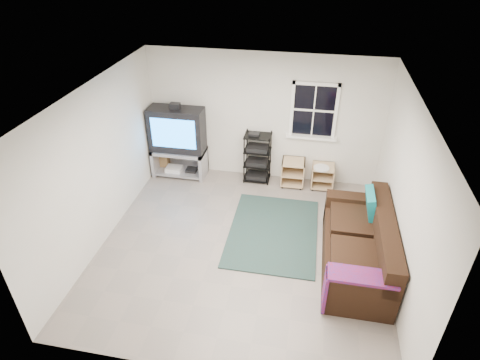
% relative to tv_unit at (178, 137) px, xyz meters
% --- Properties ---
extents(room, '(4.60, 4.62, 4.60)m').
position_rel_tv_unit_xyz_m(room, '(2.66, 0.26, 0.60)').
color(room, gray).
rests_on(room, ground).
extents(tv_unit, '(1.09, 0.55, 1.60)m').
position_rel_tv_unit_xyz_m(tv_unit, '(0.00, 0.00, 0.00)').
color(tv_unit, '#9A9AA2').
rests_on(tv_unit, ground).
extents(av_rack, '(0.53, 0.39, 1.06)m').
position_rel_tv_unit_xyz_m(av_rack, '(1.63, 0.08, -0.42)').
color(av_rack, black).
rests_on(av_rack, ground).
extents(side_table_left, '(0.47, 0.47, 0.54)m').
position_rel_tv_unit_xyz_m(side_table_left, '(2.36, 0.08, -0.59)').
color(side_table_left, '#D6AE84').
rests_on(side_table_left, ground).
extents(side_table_right, '(0.44, 0.47, 0.50)m').
position_rel_tv_unit_xyz_m(side_table_right, '(2.96, 0.08, -0.60)').
color(side_table_right, '#D6AE84').
rests_on(side_table_right, ground).
extents(sofa, '(0.96, 2.17, 0.99)m').
position_rel_tv_unit_xyz_m(sofa, '(3.54, -2.11, -0.53)').
color(sofa, black).
rests_on(sofa, ground).
extents(shag_rug, '(1.50, 2.06, 0.02)m').
position_rel_tv_unit_xyz_m(shag_rug, '(2.17, -1.57, -0.87)').
color(shag_rug, black).
rests_on(shag_rug, ground).
extents(paper_bag, '(0.29, 0.19, 0.41)m').
position_rel_tv_unit_xyz_m(paper_bag, '(-0.45, 0.12, -0.67)').
color(paper_bag, olive).
rests_on(paper_bag, ground).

